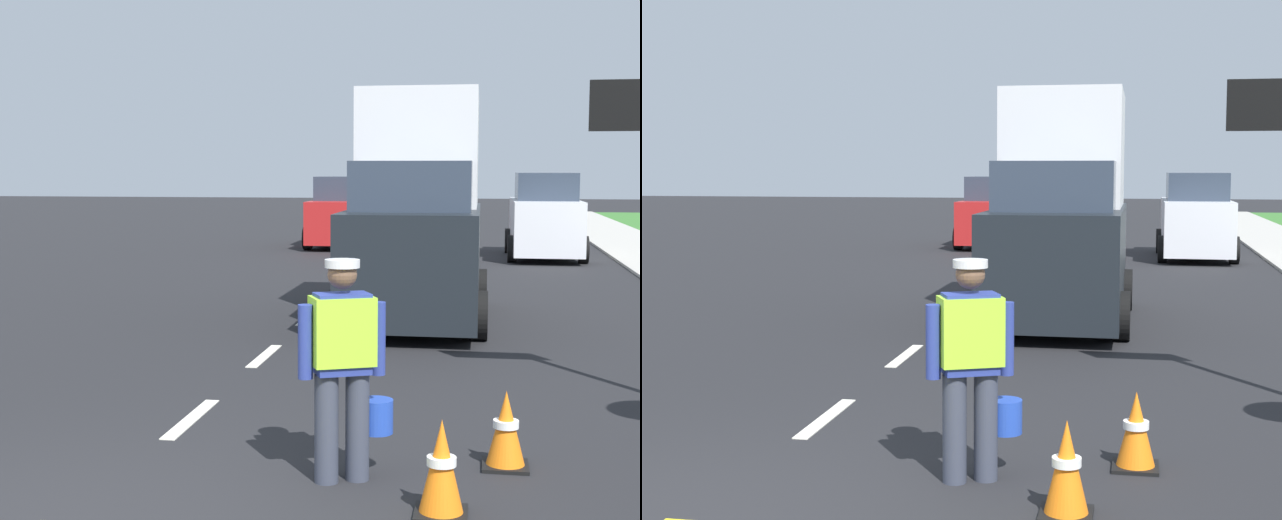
{
  "view_description": "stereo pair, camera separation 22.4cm",
  "coord_description": "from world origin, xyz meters",
  "views": [
    {
      "loc": [
        2.65,
        -5.58,
        2.33
      ],
      "look_at": [
        0.49,
        6.92,
        1.1
      ],
      "focal_mm": 52.82,
      "sensor_mm": 36.0,
      "label": 1
    },
    {
      "loc": [
        2.87,
        -5.54,
        2.33
      ],
      "look_at": [
        0.49,
        6.92,
        1.1
      ],
      "focal_mm": 52.82,
      "sensor_mm": 36.0,
      "label": 2
    }
  ],
  "objects": [
    {
      "name": "car_oncoming_third",
      "position": [
        -1.84,
        36.34,
        0.99
      ],
      "size": [
        1.95,
        4.11,
        2.13
      ],
      "color": "slate",
      "rests_on": "ground"
    },
    {
      "name": "ground_plane",
      "position": [
        0.0,
        21.0,
        0.0
      ],
      "size": [
        96.0,
        96.0,
        0.0
      ],
      "primitive_type": "plane",
      "color": "black"
    },
    {
      "name": "road_worker",
      "position": [
        1.66,
        1.23,
        0.93
      ],
      "size": [
        0.67,
        0.57,
        1.67
      ],
      "color": "#383D4C",
      "rests_on": "ground"
    },
    {
      "name": "car_parked_far",
      "position": [
        4.27,
        19.61,
        1.04
      ],
      "size": [
        1.95,
        4.36,
        2.23
      ],
      "color": "silver",
      "rests_on": "ground"
    },
    {
      "name": "lane_center_line",
      "position": [
        0.0,
        25.2,
        0.0
      ],
      "size": [
        0.14,
        46.4,
        0.01
      ],
      "color": "silver",
      "rests_on": "ground"
    },
    {
      "name": "delivery_truck",
      "position": [
        1.67,
        8.92,
        1.61
      ],
      "size": [
        2.16,
        4.6,
        3.54
      ],
      "color": "black",
      "rests_on": "ground"
    },
    {
      "name": "traffic_cone_near",
      "position": [
        2.86,
        1.74,
        0.3
      ],
      "size": [
        0.36,
        0.36,
        0.61
      ],
      "color": "black",
      "rests_on": "ground"
    },
    {
      "name": "car_oncoming_second",
      "position": [
        -1.46,
        22.25,
        0.97
      ],
      "size": [
        1.9,
        4.01,
        2.1
      ],
      "color": "red",
      "rests_on": "ground"
    },
    {
      "name": "traffic_cone_far",
      "position": [
        2.41,
        0.63,
        0.33
      ],
      "size": [
        0.36,
        0.36,
        0.66
      ],
      "color": "black",
      "rests_on": "ground"
    }
  ]
}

